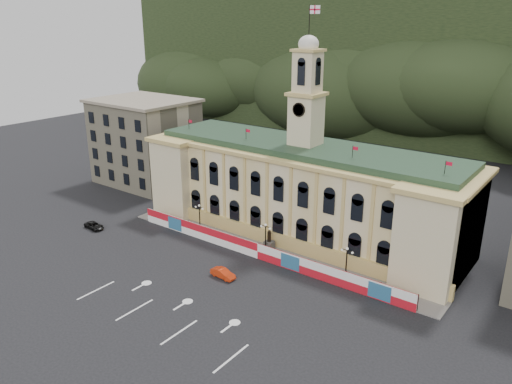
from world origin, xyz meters
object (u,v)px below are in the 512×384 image
Objects in this scene: statue at (269,245)px; lamp_center at (266,236)px; red_sedan at (223,273)px; black_suv at (94,226)px.

lamp_center reaches higher than statue.
statue is 2.14m from lamp_center.
black_suv is (-29.59, -0.30, -0.08)m from red_sedan.
lamp_center is at bearing -90.00° from statue.
red_sedan is (-0.41, -9.83, -2.42)m from lamp_center.
statue is at bearing -65.93° from black_suv.
black_suv is (-30.00, -11.13, -0.62)m from statue.
black_suv is at bearing -161.34° from lamp_center.
lamp_center is 10.13m from red_sedan.
red_sedan is at bearing -92.16° from statue.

